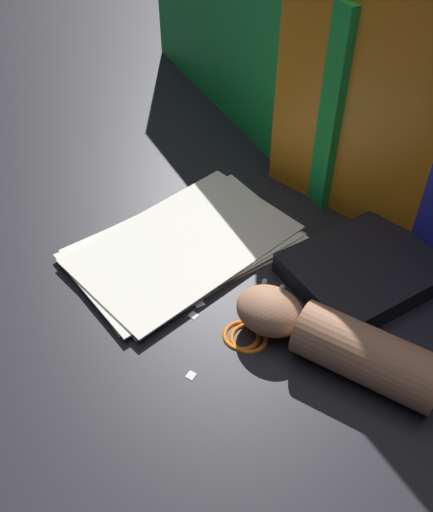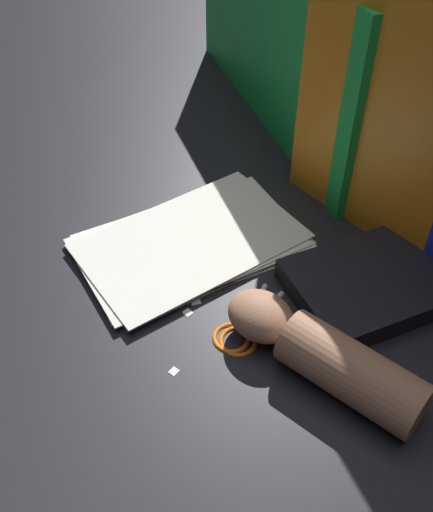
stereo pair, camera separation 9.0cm
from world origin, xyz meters
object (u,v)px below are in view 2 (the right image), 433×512
paper_stack (191,242)px  scissors (241,329)px  hand_forearm (324,355)px  book_closed (378,281)px

paper_stack → scissors: size_ratio=2.49×
hand_forearm → book_closed: bearing=115.4°
paper_stack → book_closed: (0.23, 0.20, 0.01)m
book_closed → hand_forearm: size_ratio=0.93×
book_closed → scissors: book_closed is taller
scissors → hand_forearm: (0.12, 0.06, 0.03)m
paper_stack → book_closed: bearing=41.1°
book_closed → paper_stack: bearing=-138.9°
paper_stack → hand_forearm: (0.31, 0.03, 0.03)m
book_closed → hand_forearm: 0.19m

